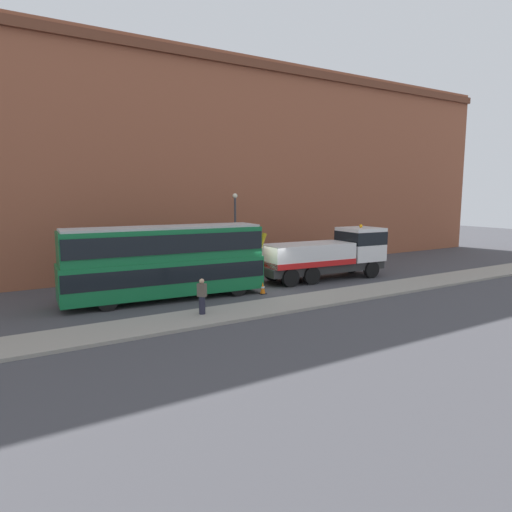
# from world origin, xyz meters

# --- Properties ---
(ground_plane) EXTENTS (120.00, 120.00, 0.00)m
(ground_plane) POSITION_xyz_m (0.00, 0.00, 0.00)
(ground_plane) COLOR #424247
(near_kerb) EXTENTS (60.00, 2.80, 0.15)m
(near_kerb) POSITION_xyz_m (0.00, -4.20, 0.07)
(near_kerb) COLOR gray
(near_kerb) RESTS_ON ground_plane
(building_facade) EXTENTS (60.00, 1.50, 16.00)m
(building_facade) POSITION_xyz_m (0.00, 7.80, 8.07)
(building_facade) COLOR #935138
(building_facade) RESTS_ON ground_plane
(recovery_tow_truck) EXTENTS (10.22, 3.26, 3.67)m
(recovery_tow_truck) POSITION_xyz_m (5.59, 0.44, 1.76)
(recovery_tow_truck) COLOR #2D2D2D
(recovery_tow_truck) RESTS_ON ground_plane
(double_decker_bus) EXTENTS (11.16, 3.31, 4.06)m
(double_decker_bus) POSITION_xyz_m (-6.11, 0.47, 2.23)
(double_decker_bus) COLOR #146B38
(double_decker_bus) RESTS_ON ground_plane
(pedestrian_onlooker) EXTENTS (0.45, 0.48, 1.71)m
(pedestrian_onlooker) POSITION_xyz_m (-5.92, -3.88, 0.99)
(pedestrian_onlooker) COLOR #232333
(pedestrian_onlooker) RESTS_ON near_kerb
(traffic_cone_near_bus) EXTENTS (0.36, 0.36, 0.72)m
(traffic_cone_near_bus) POSITION_xyz_m (-0.80, -1.19, 0.34)
(traffic_cone_near_bus) COLOR orange
(traffic_cone_near_bus) RESTS_ON ground_plane
(street_lamp) EXTENTS (0.36, 0.36, 5.83)m
(street_lamp) POSITION_xyz_m (1.13, 5.61, 3.47)
(street_lamp) COLOR #38383D
(street_lamp) RESTS_ON ground_plane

